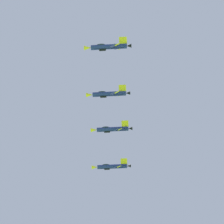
# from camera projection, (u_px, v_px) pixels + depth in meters

# --- Properties ---
(fighter_jet_lead) EXTENTS (15.96, 6.54, 8.35)m
(fighter_jet_lead) POSITION_uv_depth(u_px,v_px,m) (108.00, 47.00, 156.79)
(fighter_jet_lead) COLOR navy
(fighter_jet_left_wing) EXTENTS (15.96, 7.17, 7.88)m
(fighter_jet_left_wing) POSITION_uv_depth(u_px,v_px,m) (108.00, 94.00, 168.54)
(fighter_jet_left_wing) COLOR navy
(fighter_jet_right_wing) EXTENTS (15.96, 6.70, 8.24)m
(fighter_jet_right_wing) POSITION_uv_depth(u_px,v_px,m) (112.00, 129.00, 178.48)
(fighter_jet_right_wing) COLOR navy
(fighter_jet_left_outer) EXTENTS (15.96, 7.37, 7.71)m
(fighter_jet_left_outer) POSITION_uv_depth(u_px,v_px,m) (112.00, 167.00, 189.72)
(fighter_jet_left_outer) COLOR navy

